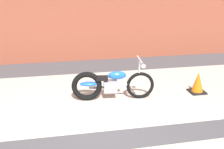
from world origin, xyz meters
TOP-DOWN VIEW (x-y plane):
  - ground_plane at (0.00, 0.00)m, footprint 80.00×80.00m
  - sidewalk_slab at (0.00, 1.75)m, footprint 36.00×3.50m
  - motorcycle_blue at (0.27, 1.46)m, footprint 2.01×0.59m
  - traffic_cone at (2.63, 1.44)m, footprint 0.40×0.40m

SIDE VIEW (x-z plane):
  - ground_plane at x=0.00m, z-range 0.00..0.00m
  - sidewalk_slab at x=0.00m, z-range 0.00..0.01m
  - traffic_cone at x=2.63m, z-range -0.03..0.52m
  - motorcycle_blue at x=0.27m, z-range -0.12..0.91m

